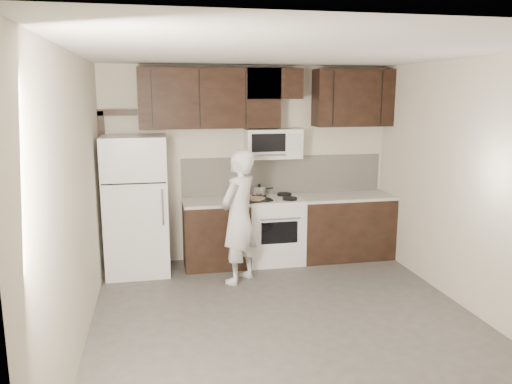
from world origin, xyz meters
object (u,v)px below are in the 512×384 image
object	(u,v)px
stove	(274,230)
person	(239,217)
microwave	(273,143)
refrigerator	(136,205)

from	to	relation	value
stove	person	bearing A→B (deg)	-133.05
microwave	stove	bearing A→B (deg)	-89.90
microwave	refrigerator	world-z (taller)	microwave
stove	refrigerator	size ratio (longest dim) A/B	0.52
microwave	person	size ratio (longest dim) A/B	0.46
person	stove	bearing A→B (deg)	-179.69
stove	microwave	world-z (taller)	microwave
stove	microwave	xyz separation A→B (m)	(-0.00, 0.12, 1.19)
stove	person	xyz separation A→B (m)	(-0.61, -0.65, 0.37)
microwave	refrigerator	xyz separation A→B (m)	(-1.85, -0.17, -0.75)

